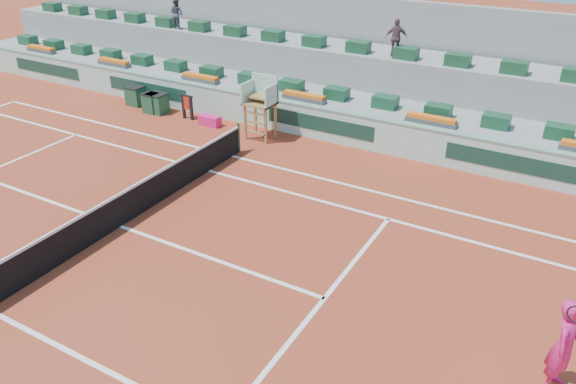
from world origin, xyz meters
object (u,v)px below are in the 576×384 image
player_bag (210,121)px  drink_cooler_a (157,103)px  tennis_player (564,346)px  umpire_chair (261,99)px

player_bag → drink_cooler_a: (-2.82, 0.11, 0.22)m
drink_cooler_a → tennis_player: 18.37m
player_bag → tennis_player: size_ratio=0.40×
tennis_player → drink_cooler_a: bearing=154.9°
drink_cooler_a → tennis_player: tennis_player is taller
player_bag → umpire_chair: bearing=-0.5°
drink_cooler_a → tennis_player: (16.63, -7.78, 0.57)m
player_bag → umpire_chair: size_ratio=0.38×
player_bag → umpire_chair: 2.83m
umpire_chair → tennis_player: umpire_chair is taller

